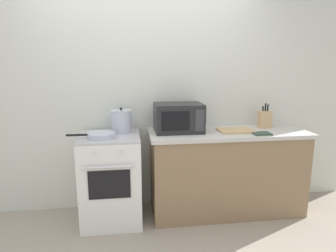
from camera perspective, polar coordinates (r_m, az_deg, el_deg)
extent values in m
plane|color=#9E9384|center=(2.83, -3.53, -23.07)|extent=(10.00, 10.00, 0.00)
cube|color=silver|center=(3.33, 0.10, 5.54)|extent=(4.40, 0.10, 2.50)
cube|color=#8C7051|center=(3.33, 11.35, -9.07)|extent=(1.64, 0.56, 0.88)
cube|color=beige|center=(3.20, 11.68, -1.35)|extent=(1.70, 0.60, 0.04)
cube|color=white|center=(3.14, -10.96, -10.16)|extent=(0.60, 0.60, 0.90)
cube|color=#B7B7BC|center=(3.00, -11.30, -2.00)|extent=(0.60, 0.60, 0.02)
cube|color=black|center=(2.84, -11.33, -11.15)|extent=(0.39, 0.01, 0.28)
cylinder|color=silver|center=(2.75, -11.52, -7.90)|extent=(0.48, 0.02, 0.02)
cylinder|color=silver|center=(2.73, -14.14, -5.04)|extent=(0.04, 0.02, 0.04)
cylinder|color=silver|center=(2.72, -9.08, -4.93)|extent=(0.04, 0.02, 0.04)
cylinder|color=silver|center=(3.09, -9.06, 0.80)|extent=(0.21, 0.21, 0.22)
cylinder|color=silver|center=(3.07, -9.13, 2.97)|extent=(0.22, 0.22, 0.01)
sphere|color=black|center=(3.07, -9.15, 3.34)|extent=(0.03, 0.03, 0.03)
cylinder|color=silver|center=(3.08, -11.46, 2.17)|extent=(0.05, 0.01, 0.01)
cylinder|color=silver|center=(3.08, -6.75, 2.30)|extent=(0.05, 0.01, 0.01)
cylinder|color=silver|center=(2.92, -12.81, -1.77)|extent=(0.27, 0.27, 0.05)
cylinder|color=black|center=(2.94, -17.34, -1.69)|extent=(0.20, 0.02, 0.02)
cube|color=#232326|center=(3.09, 2.06, 1.64)|extent=(0.50, 0.36, 0.30)
cube|color=black|center=(2.90, 1.51, 0.97)|extent=(0.28, 0.01, 0.19)
cube|color=#38383D|center=(2.95, 6.22, 1.09)|extent=(0.09, 0.01, 0.22)
cube|color=tan|center=(3.20, 13.02, -0.86)|extent=(0.36, 0.26, 0.02)
cube|color=tan|center=(3.46, 18.32, 1.23)|extent=(0.13, 0.10, 0.19)
cylinder|color=black|center=(3.43, 18.03, 3.25)|extent=(0.02, 0.02, 0.06)
cylinder|color=black|center=(3.44, 18.47, 3.50)|extent=(0.02, 0.02, 0.09)
cylinder|color=black|center=(3.45, 18.88, 3.40)|extent=(0.02, 0.02, 0.07)
cube|color=#384C42|center=(3.14, 17.76, -1.40)|extent=(0.18, 0.14, 0.02)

